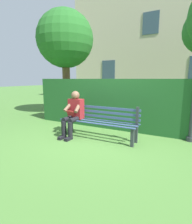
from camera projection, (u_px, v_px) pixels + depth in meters
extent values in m
plane|color=#477533|center=(98.00, 138.00, 4.48)|extent=(60.00, 60.00, 0.00)
cube|color=#2D3338|center=(132.00, 138.00, 3.88)|extent=(0.07, 0.07, 0.42)
cube|color=#2D3338|center=(65.00, 127.00, 4.75)|extent=(0.07, 0.07, 0.42)
cube|color=#2D3338|center=(136.00, 134.00, 4.14)|extent=(0.07, 0.07, 0.42)
cube|color=#2D3338|center=(71.00, 124.00, 5.01)|extent=(0.07, 0.07, 0.42)
cube|color=#384C7A|center=(101.00, 120.00, 4.58)|extent=(2.03, 0.06, 0.02)
cube|color=#384C7A|center=(98.00, 122.00, 4.40)|extent=(2.03, 0.06, 0.02)
cube|color=#384C7A|center=(94.00, 123.00, 4.23)|extent=(2.03, 0.06, 0.02)
cube|color=#2D3338|center=(137.00, 116.00, 4.09)|extent=(0.06, 0.06, 0.40)
cube|color=#2D3338|center=(72.00, 109.00, 4.97)|extent=(0.06, 0.06, 0.40)
cube|color=#384C7A|center=(101.00, 116.00, 4.55)|extent=(2.03, 0.02, 0.06)
cube|color=#384C7A|center=(101.00, 112.00, 4.53)|extent=(2.03, 0.02, 0.06)
cube|color=#384C7A|center=(101.00, 108.00, 4.51)|extent=(2.03, 0.02, 0.06)
cube|color=maroon|center=(76.00, 109.00, 4.68)|extent=(0.38, 0.22, 0.52)
sphere|color=brown|center=(75.00, 95.00, 4.60)|extent=(0.22, 0.22, 0.22)
cylinder|color=black|center=(75.00, 119.00, 4.50)|extent=(0.13, 0.42, 0.13)
cylinder|color=black|center=(69.00, 119.00, 4.59)|extent=(0.13, 0.42, 0.13)
cylinder|color=black|center=(70.00, 131.00, 4.36)|extent=(0.12, 0.12, 0.44)
cylinder|color=black|center=(64.00, 130.00, 4.45)|extent=(0.12, 0.12, 0.44)
cube|color=black|center=(68.00, 139.00, 4.33)|extent=(0.10, 0.24, 0.07)
cube|color=black|center=(62.00, 138.00, 4.42)|extent=(0.10, 0.24, 0.07)
cylinder|color=brown|center=(78.00, 108.00, 4.48)|extent=(0.14, 0.32, 0.26)
cylinder|color=brown|center=(68.00, 107.00, 4.62)|extent=(0.14, 0.32, 0.26)
cube|color=#B22626|center=(70.00, 113.00, 4.47)|extent=(0.20, 0.07, 0.13)
cube|color=#1E5123|center=(128.00, 104.00, 5.23)|extent=(6.10, 0.66, 1.49)
sphere|color=#1E5123|center=(85.00, 88.00, 5.92)|extent=(0.52, 0.52, 0.52)
cylinder|color=brown|center=(67.00, 85.00, 7.39)|extent=(0.31, 0.31, 2.43)
sphere|color=#236023|center=(65.00, 39.00, 7.05)|extent=(2.27, 2.27, 2.27)
sphere|color=#236023|center=(60.00, 47.00, 7.65)|extent=(1.36, 1.36, 1.36)
cube|color=#BCAD93|center=(155.00, 44.00, 11.41)|extent=(10.26, 3.15, 7.37)
cube|color=#334756|center=(108.00, 70.00, 11.53)|extent=(0.90, 0.04, 1.20)
cube|color=#334756|center=(151.00, 23.00, 9.87)|extent=(0.90, 0.04, 1.20)
cylinder|color=#2D3338|center=(190.00, 139.00, 4.26)|extent=(0.20, 0.20, 0.10)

